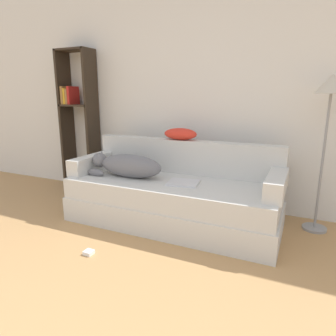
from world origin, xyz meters
TOP-DOWN VIEW (x-y plane):
  - wall_back at (0.00, 2.96)m, footprint 7.49×0.06m
  - couch at (0.03, 2.22)m, footprint 2.10×0.84m
  - couch_backrest at (0.03, 2.57)m, footprint 2.06×0.15m
  - couch_arm_left at (-0.95, 2.22)m, footprint 0.15×0.65m
  - couch_arm_right at (1.01, 2.22)m, footprint 0.15×0.65m
  - dog at (-0.45, 2.16)m, footprint 0.82×0.26m
  - laptop at (0.17, 2.18)m, footprint 0.32×0.29m
  - throw_pillow at (-0.03, 2.58)m, footprint 0.36×0.21m
  - bookshelf at (-1.60, 2.78)m, footprint 0.48×0.26m
  - floor_lamp at (1.35, 2.67)m, footprint 0.28×0.28m
  - power_adapter at (-0.34, 1.36)m, footprint 0.07×0.07m

SIDE VIEW (x-z plane):
  - power_adapter at x=-0.34m, z-range 0.00..0.03m
  - couch at x=0.03m, z-range 0.00..0.45m
  - laptop at x=0.17m, z-range 0.45..0.47m
  - couch_arm_left at x=-0.95m, z-range 0.45..0.62m
  - couch_arm_right at x=1.01m, z-range 0.45..0.62m
  - dog at x=-0.45m, z-range 0.45..0.69m
  - couch_backrest at x=0.03m, z-range 0.45..0.81m
  - throw_pillow at x=-0.03m, z-range 0.81..0.93m
  - bookshelf at x=-1.60m, z-range 0.11..1.96m
  - floor_lamp at x=1.35m, z-range 0.50..1.96m
  - wall_back at x=0.00m, z-range 0.00..2.70m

